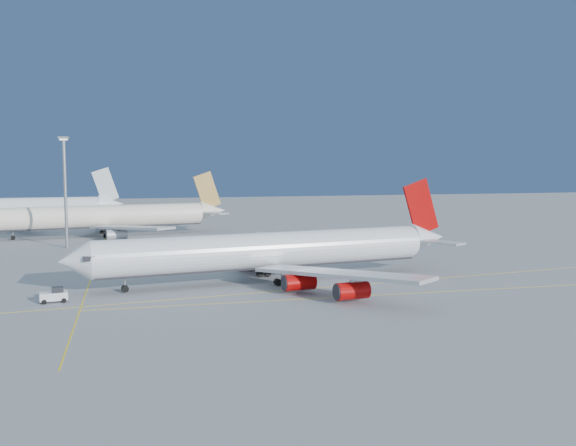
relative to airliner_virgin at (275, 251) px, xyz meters
The scene contains 7 objects.
ground 10.61m from the airliner_virgin, ahead, with size 500.00×500.00×0.00m, color slate.
taxiway_lines 9.11m from the airliner_virgin, 137.88° to the left, with size 118.86×140.00×0.02m.
airliner_virgin is the anchor object (origin of this frame).
airliner_etihad 80.33m from the airliner_virgin, 112.08° to the left, with size 66.73×61.08×17.44m.
airliner_third 125.49m from the airliner_virgin, 118.78° to the left, with size 68.34×63.05×18.35m.
pushback_tug 36.16m from the airliner_virgin, 165.92° to the right, with size 4.14×2.90×2.18m.
light_mast 65.10m from the airliner_virgin, 126.98° to the left, with size 2.25×2.25×26.01m.
Camera 1 is at (-32.53, -104.59, 20.59)m, focal length 40.00 mm.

